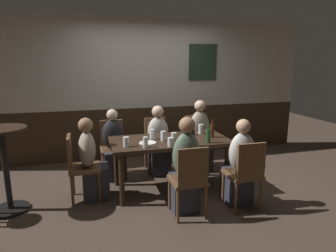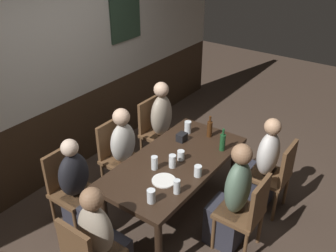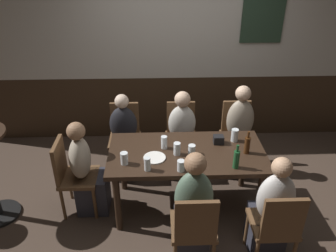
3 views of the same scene
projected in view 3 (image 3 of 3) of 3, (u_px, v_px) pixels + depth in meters
The scene contains 26 objects.
ground_plane at pixel (185, 205), 3.92m from camera, with size 12.00×12.00×0.00m, color #423328.
wall_back at pixel (179, 53), 4.73m from camera, with size 6.40×0.13×2.60m.
dining_table at pixel (187, 158), 3.60m from camera, with size 1.65×0.82×0.74m.
chair_right_near at pixel (276, 225), 2.98m from camera, with size 0.40×0.40×0.88m.
chair_left_far at pixel (125, 133), 4.38m from camera, with size 0.40×0.40×0.88m.
chair_right_far at pixel (236, 131), 4.43m from camera, with size 0.40×0.40×0.88m.
chair_mid_near at pixel (194, 227), 2.96m from camera, with size 0.40×0.40×0.88m.
chair_mid_far at pixel (181, 132), 4.40m from camera, with size 0.40×0.40×0.88m.
chair_head_west at pixel (71, 173), 3.64m from camera, with size 0.40×0.40×0.88m.
person_right_near at pixel (270, 214), 3.14m from camera, with size 0.34×0.37×1.12m.
person_left_far at pixel (124, 143), 4.26m from camera, with size 0.34×0.37×1.09m.
person_right_far at pixel (239, 137), 4.28m from camera, with size 0.34×0.37×1.18m.
person_mid_near at pixel (192, 214), 3.10m from camera, with size 0.34×0.37×1.19m.
person_mid_far at pixel (182, 140), 4.27m from camera, with size 0.34×0.37×1.12m.
person_head_west at pixel (87, 175), 3.66m from camera, with size 0.37×0.34×1.11m.
tumbler_water at pixel (235, 136), 3.72m from camera, with size 0.08×0.08×0.14m.
beer_glass_tall at pixel (177, 150), 3.49m from camera, with size 0.07×0.07×0.14m.
tumbler_short at pixel (164, 143), 3.59m from camera, with size 0.07×0.07×0.14m.
highball_clear at pixel (147, 165), 3.25m from camera, with size 0.06×0.06×0.14m.
pint_glass_stout at pixel (181, 166), 3.25m from camera, with size 0.08×0.08×0.11m.
pint_glass_amber at pixel (192, 150), 3.50m from camera, with size 0.08×0.08×0.10m.
beer_glass_half at pixel (124, 159), 3.34m from camera, with size 0.08×0.08×0.13m.
beer_bottle_green at pixel (236, 159), 3.27m from camera, with size 0.06×0.06×0.26m.
beer_bottle_brown at pixel (247, 145), 3.49m from camera, with size 0.06×0.06×0.25m.
plate_white_large at pixel (155, 158), 3.45m from camera, with size 0.23×0.23×0.01m, color white.
condiment_caddy at pixel (218, 140), 3.69m from camera, with size 0.11×0.09×0.09m, color black.
Camera 3 is at (-0.31, -2.97, 2.71)m, focal length 36.18 mm.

